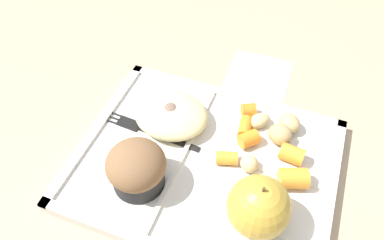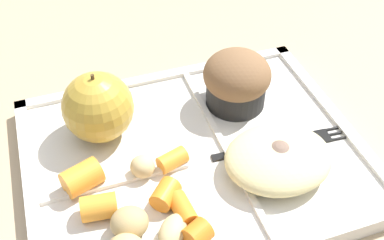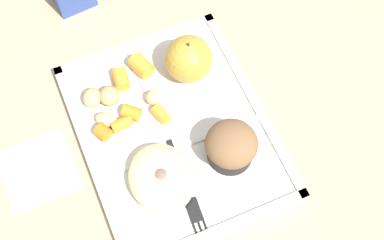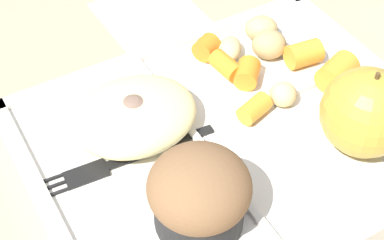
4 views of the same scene
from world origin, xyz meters
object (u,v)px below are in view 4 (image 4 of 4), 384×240
(green_apple, at_px, (366,112))
(bran_muffin, at_px, (199,194))
(plastic_fork, at_px, (119,162))
(lunch_tray, at_px, (233,140))

(green_apple, xyz_separation_m, bran_muffin, (0.16, 0.00, -0.00))
(green_apple, distance_m, plastic_fork, 0.21)
(lunch_tray, relative_size, bran_muffin, 4.57)
(green_apple, height_order, bran_muffin, green_apple)
(lunch_tray, xyz_separation_m, plastic_fork, (0.10, -0.02, 0.01))
(lunch_tray, xyz_separation_m, bran_muffin, (0.07, 0.06, 0.04))
(green_apple, height_order, plastic_fork, green_apple)
(plastic_fork, bearing_deg, lunch_tray, 168.51)
(green_apple, relative_size, bran_muffin, 1.05)
(bran_muffin, distance_m, plastic_fork, 0.09)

